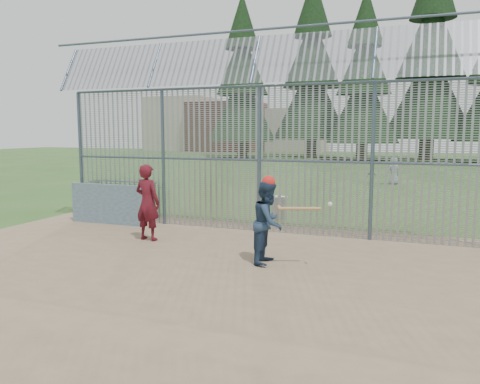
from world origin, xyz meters
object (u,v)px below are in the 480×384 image
at_px(onlooker, 148,202).
at_px(bleacher, 120,189).
at_px(trash_can, 279,208).
at_px(dugout_wall, 107,204).
at_px(batter, 268,222).

height_order(onlooker, bleacher, onlooker).
bearing_deg(onlooker, trash_can, -113.17).
relative_size(dugout_wall, onlooker, 1.28).
xyz_separation_m(batter, onlooker, (-3.50, 0.95, 0.11)).
bearing_deg(dugout_wall, bleacher, 120.98).
height_order(trash_can, bleacher, trash_can).
bearing_deg(bleacher, trash_can, -16.89).
xyz_separation_m(dugout_wall, bleacher, (-2.88, 4.79, -0.21)).
distance_m(dugout_wall, batter, 6.26).
distance_m(batter, trash_can, 5.03).
distance_m(dugout_wall, onlooker, 2.72).
relative_size(dugout_wall, trash_can, 3.05).
xyz_separation_m(dugout_wall, batter, (5.78, -2.37, 0.27)).
bearing_deg(onlooker, batter, 172.69).
relative_size(batter, trash_can, 2.12).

